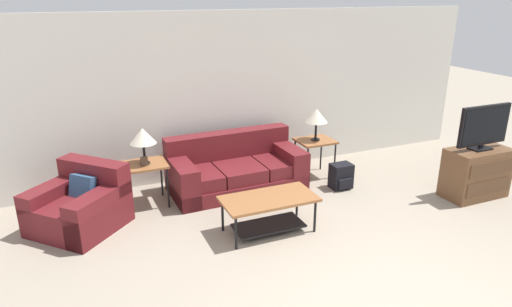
{
  "coord_description": "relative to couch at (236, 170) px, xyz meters",
  "views": [
    {
      "loc": [
        -2.55,
        -2.56,
        2.87
      ],
      "look_at": [
        -0.28,
        2.74,
        0.8
      ],
      "focal_mm": 32.0,
      "sensor_mm": 36.0,
      "label": 1
    }
  ],
  "objects": [
    {
      "name": "couch",
      "position": [
        0.0,
        0.0,
        0.0
      ],
      "size": [
        2.01,
        1.01,
        0.82
      ],
      "color": "maroon",
      "rests_on": "ground_plane"
    },
    {
      "name": "tv_console",
      "position": [
        3.12,
        -1.65,
        0.07
      ],
      "size": [
        0.92,
        0.5,
        0.73
      ],
      "color": "brown",
      "rests_on": "ground_plane"
    },
    {
      "name": "television",
      "position": [
        3.12,
        -1.64,
        0.78
      ],
      "size": [
        0.88,
        0.2,
        0.64
      ],
      "color": "black",
      "rests_on": "tv_console"
    },
    {
      "name": "side_table_left",
      "position": [
        -1.35,
        -0.05,
        0.26
      ],
      "size": [
        0.58,
        0.51,
        0.62
      ],
      "color": "#935B33",
      "rests_on": "ground_plane"
    },
    {
      "name": "coffee_table",
      "position": [
        -0.1,
        -1.42,
        0.05
      ],
      "size": [
        1.17,
        0.59,
        0.47
      ],
      "color": "#935B33",
      "rests_on": "ground_plane"
    },
    {
      "name": "picture_frame",
      "position": [
        -1.37,
        -0.12,
        0.39
      ],
      "size": [
        0.1,
        0.04,
        0.13
      ],
      "color": "#4C3828",
      "rests_on": "side_table_left"
    },
    {
      "name": "table_lamp_left",
      "position": [
        -1.35,
        -0.05,
        0.72
      ],
      "size": [
        0.36,
        0.36,
        0.51
      ],
      "color": "black",
      "rests_on": "side_table_left"
    },
    {
      "name": "table_lamp_right",
      "position": [
        1.35,
        -0.05,
        0.72
      ],
      "size": [
        0.36,
        0.36,
        0.51
      ],
      "color": "black",
      "rests_on": "side_table_right"
    },
    {
      "name": "side_table_right",
      "position": [
        1.35,
        -0.05,
        0.26
      ],
      "size": [
        0.58,
        0.51,
        0.62
      ],
      "color": "#935B33",
      "rests_on": "ground_plane"
    },
    {
      "name": "armchair",
      "position": [
        -2.25,
        -0.37,
        -0.01
      ],
      "size": [
        1.37,
        1.37,
        0.8
      ],
      "color": "maroon",
      "rests_on": "ground_plane"
    },
    {
      "name": "backpack",
      "position": [
        1.49,
        -0.63,
        -0.1
      ],
      "size": [
        0.32,
        0.31,
        0.39
      ],
      "color": "black",
      "rests_on": "ground_plane"
    },
    {
      "name": "wall_back",
      "position": [
        0.31,
        0.68,
        1.01
      ],
      "size": [
        8.8,
        0.06,
        2.6
      ],
      "color": "silver",
      "rests_on": "ground_plane"
    }
  ]
}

